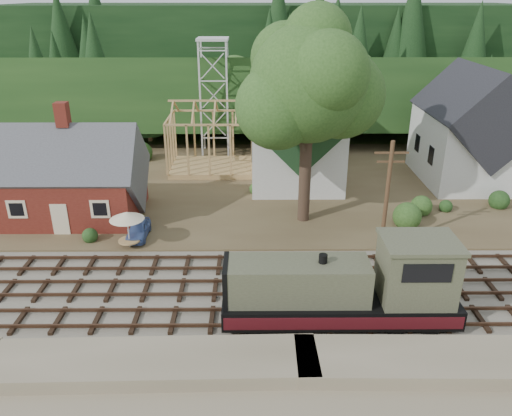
{
  "coord_description": "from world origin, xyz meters",
  "views": [
    {
      "loc": [
        -1.96,
        -25.56,
        16.7
      ],
      "look_at": [
        -1.74,
        6.0,
        3.0
      ],
      "focal_mm": 35.0,
      "sensor_mm": 36.0,
      "label": 1
    }
  ],
  "objects_px": {
    "car_green": "(38,198)",
    "car_blue": "(138,230)",
    "patio_set": "(127,217)",
    "locomotive": "(350,289)"
  },
  "relations": [
    {
      "from": "locomotive",
      "to": "patio_set",
      "type": "distance_m",
      "value": 16.18
    },
    {
      "from": "locomotive",
      "to": "car_blue",
      "type": "xyz_separation_m",
      "value": [
        -13.44,
        10.0,
        -1.29
      ]
    },
    {
      "from": "locomotive",
      "to": "car_blue",
      "type": "height_order",
      "value": "locomotive"
    },
    {
      "from": "car_green",
      "to": "locomotive",
      "type": "bearing_deg",
      "value": -107.12
    },
    {
      "from": "locomotive",
      "to": "car_blue",
      "type": "distance_m",
      "value": 16.81
    },
    {
      "from": "locomotive",
      "to": "car_green",
      "type": "relative_size",
      "value": 3.81
    },
    {
      "from": "car_green",
      "to": "car_blue",
      "type": "bearing_deg",
      "value": -104.66
    },
    {
      "from": "car_blue",
      "to": "patio_set",
      "type": "distance_m",
      "value": 2.26
    },
    {
      "from": "car_blue",
      "to": "car_green",
      "type": "height_order",
      "value": "car_blue"
    },
    {
      "from": "car_green",
      "to": "patio_set",
      "type": "xyz_separation_m",
      "value": [
        9.38,
        -7.68,
        1.72
      ]
    }
  ]
}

